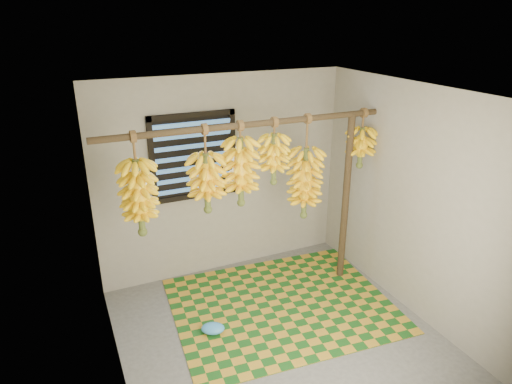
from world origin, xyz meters
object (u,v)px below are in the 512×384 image
plastic_bag (213,328)px  banana_bunch_d (274,159)px  support_post (346,200)px  banana_bunch_a (139,198)px  banana_bunch_c (207,183)px  banana_bunch_f (361,147)px  banana_bunch_b (241,172)px  woven_mat (282,305)px  banana_bunch_e (305,183)px

plastic_bag → banana_bunch_d: 1.82m
support_post → banana_bunch_a: bearing=180.0°
plastic_bag → banana_bunch_c: bearing=72.2°
banana_bunch_d → banana_bunch_f: size_ratio=1.05×
banana_bunch_c → banana_bunch_b: bearing=0.0°
woven_mat → banana_bunch_c: bearing=160.5°
banana_bunch_f → banana_bunch_e: bearing=-180.0°
woven_mat → banana_bunch_b: (-0.36, 0.26, 1.53)m
support_post → banana_bunch_c: size_ratio=2.26×
woven_mat → banana_bunch_f: bearing=13.3°
banana_bunch_a → banana_bunch_d: bearing=0.0°
support_post → banana_bunch_a: 2.35m
banana_bunch_d → banana_bunch_f: 1.08m
support_post → banana_bunch_f: size_ratio=3.00×
support_post → banana_bunch_e: (-0.55, -0.00, 0.29)m
banana_bunch_a → banana_bunch_f: size_ratio=1.50×
plastic_bag → banana_bunch_a: bearing=143.5°
banana_bunch_d → support_post: bearing=0.0°
woven_mat → banana_bunch_c: 1.65m
banana_bunch_b → plastic_bag: bearing=-141.0°
woven_mat → plastic_bag: (-0.85, -0.14, 0.05)m
banana_bunch_c → banana_bunch_d: bearing=0.0°
support_post → banana_bunch_f: banana_bunch_f is taller
banana_bunch_e → banana_bunch_f: 0.77m
woven_mat → banana_bunch_b: 1.59m
support_post → banana_bunch_b: size_ratio=2.29×
woven_mat → banana_bunch_b: bearing=144.8°
banana_bunch_b → banana_bunch_e: 0.79m
banana_bunch_b → banana_bunch_d: 0.38m
banana_bunch_a → banana_bunch_c: 0.66m
banana_bunch_b → banana_bunch_f: size_ratio=1.31×
banana_bunch_b → banana_bunch_d: size_ratio=1.24×
banana_bunch_f → support_post: bearing=-180.0°
woven_mat → banana_bunch_d: 1.63m
banana_bunch_b → support_post: bearing=0.0°
support_post → banana_bunch_f: 0.63m
banana_bunch_c → banana_bunch_d: same height
support_post → banana_bunch_b: banana_bunch_b is taller
woven_mat → banana_bunch_d: bearing=88.8°
banana_bunch_b → banana_bunch_d: bearing=0.0°
banana_bunch_a → banana_bunch_c: size_ratio=1.13×
banana_bunch_a → woven_mat: bearing=-10.5°
banana_bunch_f → woven_mat: bearing=-166.7°
banana_bunch_b → banana_bunch_f: bearing=0.0°
banana_bunch_a → banana_bunch_d: same height
banana_bunch_c → support_post: bearing=0.0°
banana_bunch_c → banana_bunch_e: bearing=-0.0°
banana_bunch_a → support_post: bearing=0.0°
banana_bunch_a → banana_bunch_c: bearing=0.0°
plastic_bag → banana_bunch_b: 1.60m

